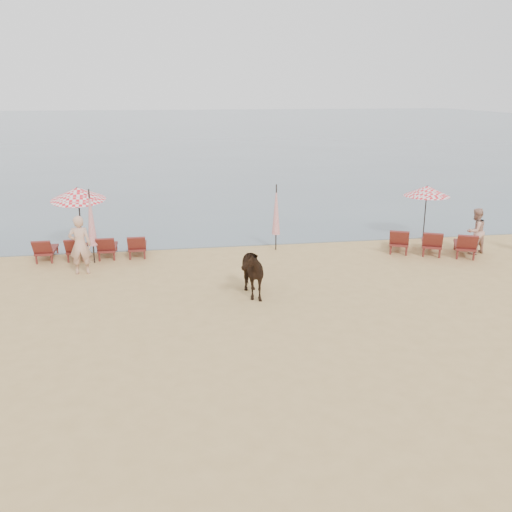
% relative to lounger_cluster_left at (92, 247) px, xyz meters
% --- Properties ---
extents(ground, '(120.00, 120.00, 0.00)m').
position_rel_lounger_cluster_left_xyz_m(ground, '(4.91, -9.31, -0.40)').
color(ground, tan).
rests_on(ground, ground).
extents(sea, '(160.00, 140.00, 0.06)m').
position_rel_lounger_cluster_left_xyz_m(sea, '(4.91, 70.69, -0.40)').
color(sea, '#51606B').
rests_on(sea, ground).
extents(lounger_cluster_left, '(3.61, 1.54, 0.57)m').
position_rel_lounger_cluster_left_xyz_m(lounger_cluster_left, '(0.00, 0.00, 0.00)').
color(lounger_cluster_left, maroon).
rests_on(lounger_cluster_left, ground).
extents(lounger_cluster_right, '(3.29, 2.71, 0.63)m').
position_rel_lounger_cluster_left_xyz_m(lounger_cluster_right, '(11.58, -1.43, 0.04)').
color(lounger_cluster_right, maroon).
rests_on(lounger_cluster_right, ground).
extents(umbrella_open_left_b, '(1.87, 1.90, 2.38)m').
position_rel_lounger_cluster_left_xyz_m(umbrella_open_left_b, '(-0.44, 1.02, 1.66)').
color(umbrella_open_left_b, black).
rests_on(umbrella_open_left_b, ground).
extents(umbrella_open_right, '(1.71, 1.71, 2.08)m').
position_rel_lounger_cluster_left_xyz_m(umbrella_open_right, '(12.21, 0.53, 1.48)').
color(umbrella_open_right, black).
rests_on(umbrella_open_right, ground).
extents(umbrella_closed_left, '(0.30, 0.30, 2.47)m').
position_rel_lounger_cluster_left_xyz_m(umbrella_closed_left, '(0.11, -0.51, 1.12)').
color(umbrella_closed_left, black).
rests_on(umbrella_closed_left, ground).
extents(umbrella_closed_right, '(0.29, 0.29, 2.36)m').
position_rel_lounger_cluster_left_xyz_m(umbrella_closed_right, '(6.36, 0.05, 1.05)').
color(umbrella_closed_right, black).
rests_on(umbrella_closed_right, ground).
extents(cow, '(0.99, 1.81, 1.46)m').
position_rel_lounger_cluster_left_xyz_m(cow, '(4.66, -4.42, 0.33)').
color(cow, black).
rests_on(cow, ground).
extents(beachgoer_left, '(0.69, 0.46, 1.85)m').
position_rel_lounger_cluster_left_xyz_m(beachgoer_left, '(-0.14, -1.63, 0.53)').
color(beachgoer_left, tan).
rests_on(beachgoer_left, ground).
extents(beachgoer_right_a, '(0.95, 0.85, 1.61)m').
position_rel_lounger_cluster_left_xyz_m(beachgoer_right_a, '(13.09, -1.58, 0.41)').
color(beachgoer_right_a, tan).
rests_on(beachgoer_right_a, ground).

